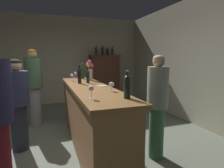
% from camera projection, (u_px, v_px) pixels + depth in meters
% --- Properties ---
extents(floor, '(8.56, 8.56, 0.00)m').
position_uv_depth(floor, '(72.00, 146.00, 3.24)').
color(floor, '#626C5B').
rests_on(floor, ground).
extents(wall_back, '(5.72, 0.12, 2.89)m').
position_uv_depth(wall_back, '(57.00, 60.00, 6.17)').
color(wall_back, '#BAAE93').
rests_on(wall_back, ground).
extents(wall_right, '(0.12, 6.70, 2.89)m').
position_uv_depth(wall_right, '(205.00, 61.00, 3.99)').
color(wall_right, '#BAB197').
rests_on(wall_right, ground).
extents(bar_counter, '(0.64, 3.05, 1.05)m').
position_uv_depth(bar_counter, '(89.00, 115.00, 3.24)').
color(bar_counter, '#9C6D44').
rests_on(bar_counter, ground).
extents(display_cabinet, '(1.02, 0.47, 1.62)m').
position_uv_depth(display_cabinet, '(105.00, 78.00, 6.46)').
color(display_cabinet, '#512E21').
rests_on(display_cabinet, ground).
extents(wine_bottle_rose, '(0.07, 0.07, 0.34)m').
position_uv_depth(wine_bottle_rose, '(79.00, 75.00, 3.42)').
color(wine_bottle_rose, black).
rests_on(wine_bottle_rose, bar_counter).
extents(wine_bottle_chardonnay, '(0.07, 0.07, 0.34)m').
position_uv_depth(wine_bottle_chardonnay, '(82.00, 72.00, 4.28)').
color(wine_bottle_chardonnay, '#1A351D').
rests_on(wine_bottle_chardonnay, bar_counter).
extents(wine_bottle_pinot, '(0.08, 0.08, 0.32)m').
position_uv_depth(wine_bottle_pinot, '(127.00, 86.00, 2.14)').
color(wine_bottle_pinot, '#1E2D30').
rests_on(wine_bottle_pinot, bar_counter).
extents(wine_bottle_merlot, '(0.06, 0.06, 0.30)m').
position_uv_depth(wine_bottle_merlot, '(88.00, 76.00, 3.51)').
color(wine_bottle_merlot, '#182734').
rests_on(wine_bottle_merlot, bar_counter).
extents(wine_glass_front, '(0.06, 0.06, 0.15)m').
position_uv_depth(wine_glass_front, '(91.00, 89.00, 2.11)').
color(wine_glass_front, white).
rests_on(wine_glass_front, bar_counter).
extents(wine_glass_mid, '(0.07, 0.07, 0.16)m').
position_uv_depth(wine_glass_mid, '(75.00, 73.00, 4.32)').
color(wine_glass_mid, white).
rests_on(wine_glass_mid, bar_counter).
extents(wine_glass_rear, '(0.08, 0.08, 0.13)m').
position_uv_depth(wine_glass_rear, '(112.00, 85.00, 2.61)').
color(wine_glass_rear, white).
rests_on(wine_glass_rear, bar_counter).
extents(wine_glass_spare, '(0.07, 0.07, 0.15)m').
position_uv_depth(wine_glass_spare, '(72.00, 76.00, 3.81)').
color(wine_glass_spare, white).
rests_on(wine_glass_spare, bar_counter).
extents(flower_arrangement, '(0.16, 0.15, 0.43)m').
position_uv_depth(flower_arrangement, '(90.00, 69.00, 3.92)').
color(flower_arrangement, tan).
rests_on(flower_arrangement, bar_counter).
extents(cheese_plate, '(0.17, 0.17, 0.01)m').
position_uv_depth(cheese_plate, '(103.00, 86.00, 3.08)').
color(cheese_plate, white).
rests_on(cheese_plate, bar_counter).
extents(display_bottle_left, '(0.07, 0.07, 0.31)m').
position_uv_depth(display_bottle_left, '(96.00, 51.00, 6.24)').
color(display_bottle_left, '#4A2A12').
rests_on(display_bottle_left, display_cabinet).
extents(display_bottle_midleft, '(0.08, 0.08, 0.34)m').
position_uv_depth(display_bottle_midleft, '(102.00, 50.00, 6.31)').
color(display_bottle_midleft, '#192437').
rests_on(display_bottle_midleft, display_cabinet).
extents(display_bottle_center, '(0.08, 0.08, 0.28)m').
position_uv_depth(display_bottle_center, '(107.00, 51.00, 6.37)').
color(display_bottle_center, '#192932').
rests_on(display_bottle_center, display_cabinet).
extents(display_bottle_midright, '(0.07, 0.07, 0.30)m').
position_uv_depth(display_bottle_midright, '(112.00, 51.00, 6.43)').
color(display_bottle_midright, '#1A3A1B').
rests_on(display_bottle_midright, display_cabinet).
extents(patron_in_grey, '(0.37, 0.37, 1.70)m').
position_uv_depth(patron_in_grey, '(34.00, 85.00, 4.12)').
color(patron_in_grey, gray).
rests_on(patron_in_grey, ground).
extents(patron_by_cabinet, '(0.36, 0.36, 1.50)m').
position_uv_depth(patron_by_cabinet, '(18.00, 101.00, 2.99)').
color(patron_by_cabinet, '#232A36').
rests_on(patron_by_cabinet, ground).
extents(bartender, '(0.31, 0.31, 1.56)m').
position_uv_depth(bartender, '(157.00, 102.00, 2.75)').
color(bartender, '#3D6F4F').
rests_on(bartender, ground).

